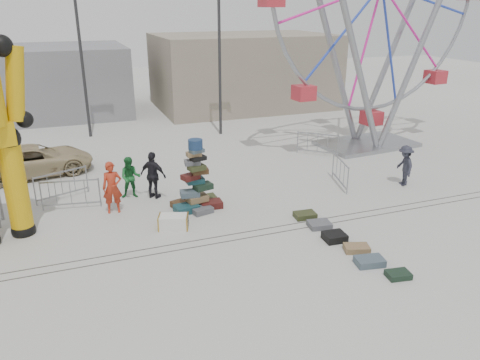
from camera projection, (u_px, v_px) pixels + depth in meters
name	position (u px, v px, depth m)	size (l,w,h in m)	color
ground	(261.00, 245.00, 14.29)	(90.00, 90.00, 0.00)	#9E9E99
track_line_near	(254.00, 237.00, 14.82)	(40.00, 0.04, 0.01)	#47443F
track_line_far	(249.00, 231.00, 15.17)	(40.00, 0.04, 0.01)	#47443F
building_right	(243.00, 71.00, 33.25)	(12.00, 8.00, 5.00)	gray
building_left	(48.00, 81.00, 30.84)	(10.00, 8.00, 4.40)	gray
lamp_post_right	(221.00, 53.00, 25.13)	(1.41, 0.25, 8.00)	#2D2D30
lamp_post_left	(83.00, 54.00, 24.59)	(1.41, 0.25, 8.00)	#2D2D30
suitcase_tower	(196.00, 189.00, 16.71)	(1.81, 1.60, 2.57)	#19434B
ferris_wheel	(380.00, 7.00, 22.06)	(11.86, 3.31, 13.79)	gray
steamer_trunk	(174.00, 222.00, 15.32)	(0.97, 0.56, 0.45)	silver
row_case_0	(305.00, 215.00, 16.13)	(0.73, 0.52, 0.19)	#353C1E
row_case_1	(319.00, 224.00, 15.45)	(0.72, 0.58, 0.18)	#575A5F
row_case_2	(335.00, 237.00, 14.56)	(0.68, 0.59, 0.24)	black
row_case_3	(357.00, 248.00, 13.93)	(0.73, 0.47, 0.19)	olive
row_case_4	(370.00, 261.00, 13.20)	(0.80, 0.52, 0.21)	#465864
row_case_5	(398.00, 275.00, 12.59)	(0.63, 0.44, 0.17)	black
barricade_dummy_b	(62.00, 185.00, 17.58)	(2.00, 0.10, 1.10)	gray
barricade_dummy_c	(71.00, 194.00, 16.71)	(2.00, 0.10, 1.10)	gray
barricade_wheel_front	(340.00, 172.00, 18.92)	(2.00, 0.10, 1.10)	gray
barricade_wheel_back	(317.00, 144.00, 22.72)	(2.00, 0.10, 1.10)	gray
pedestrian_red	(112.00, 188.00, 16.28)	(0.68, 0.44, 1.86)	#A42C17
pedestrian_green	(130.00, 178.00, 17.60)	(0.78, 0.61, 1.60)	#19642A
pedestrian_black	(153.00, 175.00, 17.51)	(1.06, 0.44, 1.82)	black
pedestrian_grey	(405.00, 165.00, 18.86)	(1.07, 0.61, 1.65)	#252631
parked_suv	(35.00, 160.00, 20.01)	(2.18, 4.72, 1.31)	tan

